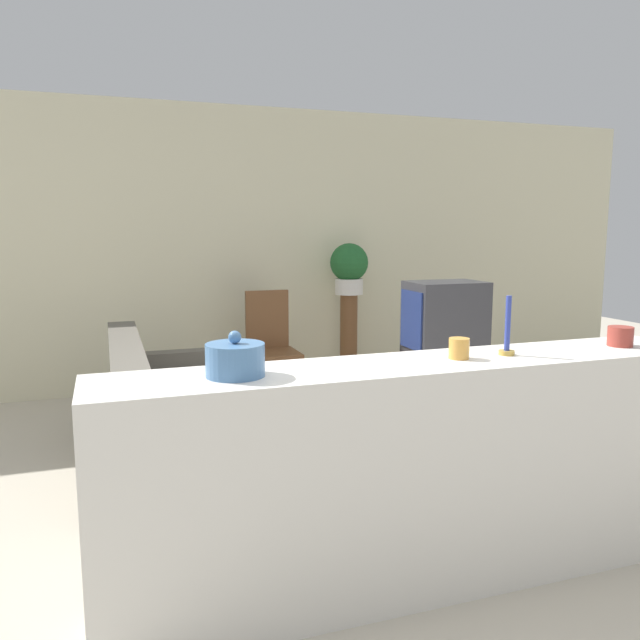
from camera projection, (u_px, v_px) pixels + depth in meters
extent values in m
plane|color=beige|center=(384.00, 544.00, 3.08)|extent=(14.00, 14.00, 0.00)
cube|color=beige|center=(238.00, 248.00, 6.09)|extent=(9.00, 0.06, 2.70)
cube|color=#605B51|center=(188.00, 429.00, 4.20)|extent=(0.96, 1.86, 0.41)
cube|color=#605B51|center=(127.00, 373.00, 4.01)|extent=(0.20, 1.86, 0.41)
cube|color=#605B51|center=(208.00, 462.00, 3.39)|extent=(0.96, 0.16, 0.58)
cube|color=#605B51|center=(174.00, 387.00, 4.98)|extent=(0.96, 0.16, 0.58)
cube|color=brown|center=(443.00, 385.00, 5.15)|extent=(0.79, 0.44, 0.52)
cube|color=#333338|center=(445.00, 318.00, 5.07)|extent=(0.60, 0.42, 0.60)
cube|color=navy|center=(412.00, 320.00, 4.97)|extent=(0.02, 0.34, 0.47)
cube|color=brown|center=(273.00, 354.00, 5.51)|extent=(0.44, 0.44, 0.04)
cube|color=brown|center=(267.00, 319.00, 5.66)|extent=(0.40, 0.04, 0.53)
cylinder|color=brown|center=(258.00, 386.00, 5.31)|extent=(0.04, 0.04, 0.42)
cylinder|color=brown|center=(300.00, 383.00, 5.43)|extent=(0.04, 0.04, 0.42)
cylinder|color=brown|center=(248.00, 376.00, 5.66)|extent=(0.04, 0.04, 0.42)
cylinder|color=brown|center=(288.00, 373.00, 5.78)|extent=(0.04, 0.04, 0.42)
cylinder|color=brown|center=(349.00, 339.00, 6.21)|extent=(0.17, 0.17, 0.90)
cylinder|color=white|center=(349.00, 286.00, 6.13)|extent=(0.27, 0.27, 0.15)
sphere|color=#23602D|center=(349.00, 262.00, 6.10)|extent=(0.38, 0.38, 0.38)
cube|color=white|center=(418.00, 474.00, 2.70)|extent=(2.72, 0.44, 0.99)
cylinder|color=#4C7AAD|center=(235.00, 360.00, 2.36)|extent=(0.23, 0.23, 0.13)
sphere|color=#4C7AAD|center=(235.00, 337.00, 2.35)|extent=(0.05, 0.05, 0.05)
cylinder|color=gold|center=(459.00, 348.00, 2.68)|extent=(0.09, 0.09, 0.09)
cylinder|color=#B7933D|center=(507.00, 353.00, 2.76)|extent=(0.07, 0.07, 0.02)
cylinder|color=#2D3D9E|center=(508.00, 323.00, 2.74)|extent=(0.02, 0.02, 0.24)
cylinder|color=#99382D|center=(620.00, 336.00, 2.96)|extent=(0.12, 0.12, 0.09)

